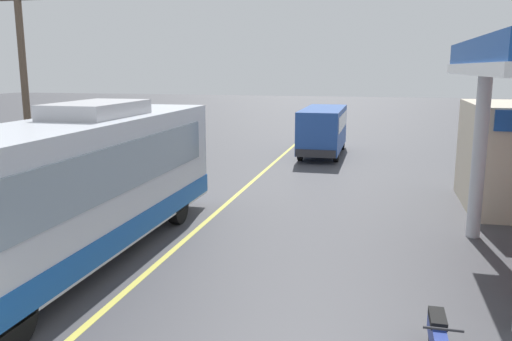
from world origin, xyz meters
TOP-DOWN VIEW (x-y plane):
  - ground at (0.00, 20.00)m, footprint 120.00×120.00m
  - lane_divider_stripe at (0.00, 15.00)m, footprint 0.16×50.00m
  - coach_bus_main at (-1.85, 6.23)m, footprint 2.60×11.04m
  - minibus_opposing_lane at (2.01, 22.91)m, footprint 2.04×6.13m
  - motorcycle_parked_forecourt at (5.93, 3.39)m, footprint 0.55×1.80m
  - utility_pole_roadside at (-6.96, 11.38)m, footprint 1.80×0.24m

SIDE VIEW (x-z plane):
  - ground at x=0.00m, z-range 0.00..0.00m
  - lane_divider_stripe at x=0.00m, z-range 0.00..0.01m
  - motorcycle_parked_forecourt at x=5.93m, z-range -0.02..0.90m
  - minibus_opposing_lane at x=2.01m, z-range 0.25..2.69m
  - coach_bus_main at x=-1.85m, z-range -0.12..3.56m
  - utility_pole_roadside at x=-6.96m, z-range 0.18..7.54m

